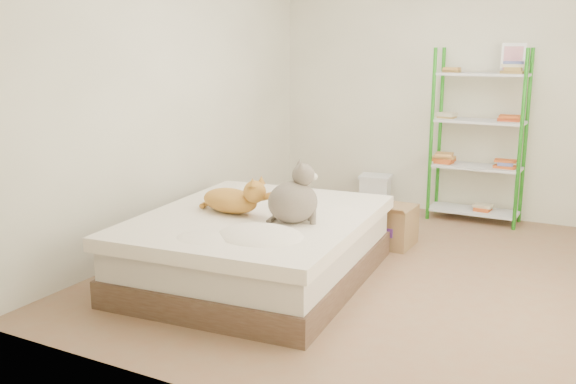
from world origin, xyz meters
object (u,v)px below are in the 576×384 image
Objects in this scene: orange_cat at (230,197)px; white_bin at (375,192)px; bed at (257,246)px; cardboard_box at (384,225)px; shelf_unit at (479,136)px; grey_cat at (293,193)px.

orange_cat reaches higher than white_bin.
bed is at bearing 22.18° from orange_cat.
orange_cat is 1.57m from cardboard_box.
white_bin is at bearing 84.21° from bed.
shelf_unit is at bearing 61.23° from bed.
bed is at bearing -112.89° from cardboard_box.
orange_cat is 1.33× the size of grey_cat.
orange_cat is at bearing 51.49° from grey_cat.
grey_cat is at bearing -18.38° from bed.
white_bin is (-1.04, -0.03, -0.67)m from shelf_unit.
orange_cat is 2.80m from shelf_unit.
shelf_unit is 1.46m from cardboard_box.
shelf_unit is (0.74, 2.52, 0.14)m from grey_cat.
cardboard_box is 1.25m from white_bin.
shelf_unit is at bearing 1.72° from white_bin.
bed is 1.20× the size of shelf_unit.
bed reaches higher than cardboard_box.
bed is 0.42m from orange_cat.
cardboard_box is at bearing -43.73° from grey_cat.
bed is 2.40m from white_bin.
orange_cat is at bearing -95.68° from white_bin.
white_bin is (-0.30, 2.49, -0.53)m from grey_cat.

